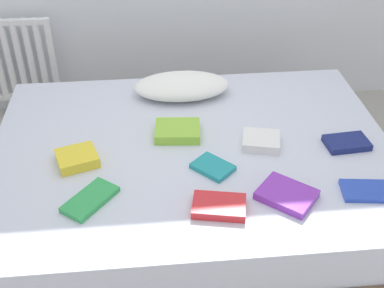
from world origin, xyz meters
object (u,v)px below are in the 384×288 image
(textbook_navy, at_px, (347,143))
(textbook_yellow, at_px, (77,158))
(textbook_purple, at_px, (287,195))
(textbook_white, at_px, (261,141))
(textbook_red, at_px, (219,206))
(textbook_blue, at_px, (370,191))
(pillow, at_px, (182,86))
(textbook_teal, at_px, (213,167))
(textbook_lime, at_px, (178,131))
(bed, at_px, (193,186))
(textbook_green, at_px, (90,199))
(radiator, at_px, (15,61))

(textbook_navy, distance_m, textbook_yellow, 1.30)
(textbook_yellow, distance_m, textbook_purple, 0.97)
(textbook_white, relative_size, textbook_navy, 0.87)
(textbook_red, height_order, textbook_blue, textbook_red)
(pillow, height_order, textbook_navy, pillow)
(textbook_teal, relative_size, textbook_lime, 0.79)
(bed, bearing_deg, textbook_navy, -4.89)
(textbook_navy, height_order, textbook_yellow, textbook_yellow)
(textbook_navy, bearing_deg, textbook_white, 168.86)
(bed, xyz_separation_m, textbook_yellow, (-0.55, -0.08, 0.28))
(pillow, height_order, textbook_teal, pillow)
(textbook_green, height_order, textbook_purple, textbook_purple)
(bed, height_order, textbook_green, textbook_green)
(radiator, height_order, textbook_yellow, radiator)
(textbook_yellow, distance_m, textbook_blue, 1.32)
(textbook_white, xyz_separation_m, textbook_blue, (0.40, -0.40, -0.01))
(textbook_red, xyz_separation_m, textbook_navy, (0.69, 0.39, -0.00))
(textbook_lime, bearing_deg, bed, -52.86)
(pillow, height_order, textbook_purple, pillow)
(textbook_navy, height_order, textbook_purple, textbook_purple)
(textbook_teal, distance_m, textbook_purple, 0.37)
(textbook_lime, bearing_deg, radiator, 138.27)
(textbook_red, distance_m, textbook_yellow, 0.72)
(bed, bearing_deg, textbook_white, -3.00)
(radiator, distance_m, pillow, 1.29)
(textbook_white, bearing_deg, pillow, 136.63)
(pillow, distance_m, textbook_white, 0.63)
(textbook_blue, relative_size, textbook_lime, 1.10)
(textbook_red, distance_m, textbook_teal, 0.27)
(bed, height_order, textbook_red, textbook_red)
(textbook_teal, bearing_deg, textbook_lime, 161.70)
(radiator, xyz_separation_m, textbook_purple, (1.45, -1.61, 0.09))
(radiator, xyz_separation_m, textbook_yellow, (0.54, -1.28, 0.10))
(pillow, distance_m, textbook_navy, 0.96)
(textbook_navy, bearing_deg, textbook_green, -171.41)
(bed, relative_size, textbook_white, 11.12)
(textbook_red, bearing_deg, bed, 109.44)
(textbook_green, height_order, textbook_yellow, textbook_yellow)
(bed, height_order, textbook_blue, textbook_blue)
(textbook_blue, height_order, textbook_teal, textbook_teal)
(textbook_white, distance_m, textbook_teal, 0.31)
(pillow, distance_m, textbook_yellow, 0.79)
(pillow, xyz_separation_m, textbook_purple, (0.37, -0.92, -0.04))
(radiator, distance_m, textbook_navy, 2.24)
(radiator, distance_m, textbook_blue, 2.44)
(textbook_white, relative_size, textbook_green, 0.74)
(radiator, bearing_deg, bed, -47.68)
(textbook_blue, distance_m, textbook_purple, 0.37)
(textbook_white, distance_m, textbook_navy, 0.42)
(textbook_white, relative_size, textbook_teal, 1.02)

